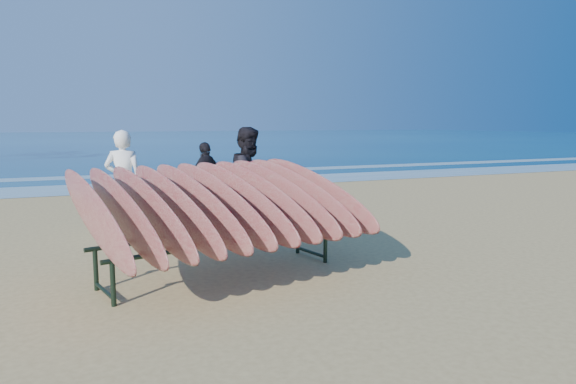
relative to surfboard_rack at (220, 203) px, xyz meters
name	(u,v)px	position (x,y,z in m)	size (l,w,h in m)	color
ground	(310,269)	(1.18, -0.20, -0.94)	(120.00, 120.00, 0.00)	tan
ocean	(105,139)	(1.18, 54.80, -0.94)	(160.00, 160.00, 0.00)	navy
foam_near	(177,185)	(1.18, 9.80, -0.94)	(160.00, 160.00, 0.00)	white
foam_far	(161,174)	(1.18, 13.30, -0.94)	(160.00, 160.00, 0.00)	white
surfboard_rack	(220,203)	(0.00, 0.00, 0.00)	(3.73, 3.41, 1.56)	black
person_white	(124,181)	(-0.91, 3.28, -0.03)	(0.67, 0.44, 1.83)	white
person_dark_a	(250,179)	(1.21, 2.48, 0.00)	(0.91, 0.71, 1.88)	black
person_dark_b	(206,177)	(0.94, 4.78, -0.18)	(0.90, 0.37, 1.53)	black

